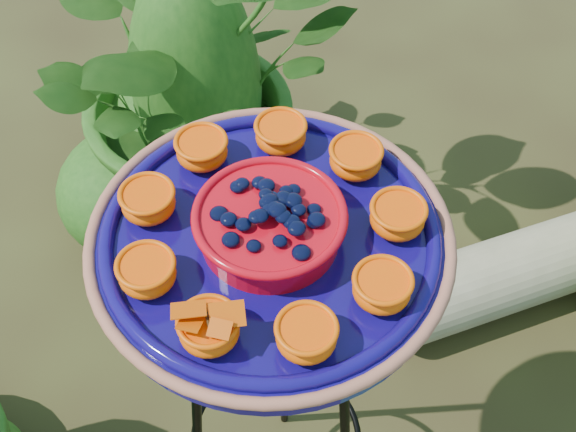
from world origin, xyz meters
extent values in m
torus|color=black|center=(-0.15, -0.13, 0.79)|extent=(0.24, 0.24, 0.01)
cylinder|color=black|center=(-0.16, 0.00, 0.39)|extent=(0.02, 0.08, 0.79)
cylinder|color=#10085E|center=(-0.15, -0.13, 0.82)|extent=(0.43, 0.43, 0.04)
torus|color=#A95D4C|center=(-0.15, -0.13, 0.83)|extent=(0.42, 0.42, 0.01)
torus|color=#10085E|center=(-0.15, -0.13, 0.84)|extent=(0.39, 0.39, 0.02)
cylinder|color=#BD0714|center=(-0.15, -0.13, 0.85)|extent=(0.17, 0.17, 0.04)
torus|color=#BD0714|center=(-0.15, -0.13, 0.87)|extent=(0.17, 0.17, 0.01)
ellipsoid|color=black|center=(-0.15, -0.13, 0.88)|extent=(0.14, 0.14, 0.03)
ellipsoid|color=#E45702|center=(-0.01, -0.10, 0.85)|extent=(0.06, 0.06, 0.03)
cylinder|color=#EB5A04|center=(-0.01, -0.10, 0.87)|extent=(0.06, 0.06, 0.01)
ellipsoid|color=#E45702|center=(-0.06, -0.02, 0.85)|extent=(0.06, 0.06, 0.03)
cylinder|color=#EB5A04|center=(-0.06, -0.02, 0.87)|extent=(0.06, 0.06, 0.01)
ellipsoid|color=#E45702|center=(-0.16, 0.01, 0.85)|extent=(0.06, 0.06, 0.03)
cylinder|color=#EB5A04|center=(-0.16, 0.01, 0.87)|extent=(0.06, 0.06, 0.01)
ellipsoid|color=#E45702|center=(-0.25, -0.03, 0.85)|extent=(0.06, 0.06, 0.03)
cylinder|color=#EB5A04|center=(-0.25, -0.03, 0.87)|extent=(0.06, 0.06, 0.01)
ellipsoid|color=#E45702|center=(-0.29, -0.12, 0.85)|extent=(0.06, 0.06, 0.03)
cylinder|color=#EB5A04|center=(-0.29, -0.12, 0.87)|extent=(0.06, 0.06, 0.01)
ellipsoid|color=#E45702|center=(-0.27, -0.21, 0.85)|extent=(0.06, 0.06, 0.03)
cylinder|color=#EB5A04|center=(-0.27, -0.21, 0.87)|extent=(0.06, 0.06, 0.01)
ellipsoid|color=#E45702|center=(-0.19, -0.27, 0.85)|extent=(0.06, 0.06, 0.03)
cylinder|color=#EB5A04|center=(-0.19, -0.27, 0.87)|extent=(0.06, 0.06, 0.01)
ellipsoid|color=#E45702|center=(-0.09, -0.27, 0.85)|extent=(0.06, 0.06, 0.03)
cylinder|color=#EB5A04|center=(-0.09, -0.27, 0.87)|extent=(0.06, 0.06, 0.01)
ellipsoid|color=#E45702|center=(-0.02, -0.20, 0.85)|extent=(0.06, 0.06, 0.03)
cylinder|color=#EB5A04|center=(-0.02, -0.20, 0.87)|extent=(0.06, 0.06, 0.01)
cylinder|color=black|center=(-0.19, -0.27, 0.87)|extent=(0.01, 0.02, 0.00)
cube|color=#EA5704|center=(-0.21, -0.27, 0.88)|extent=(0.04, 0.03, 0.01)
cube|color=#EA5704|center=(-0.17, -0.27, 0.88)|extent=(0.04, 0.03, 0.01)
cylinder|color=tan|center=(0.27, 0.39, 0.09)|extent=(0.54, 0.40, 0.17)
imported|color=#1C4B14|center=(-0.44, 0.61, 0.39)|extent=(0.94, 0.93, 0.79)
camera|label=1|loc=(-0.05, -0.68, 1.56)|focal=50.00mm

